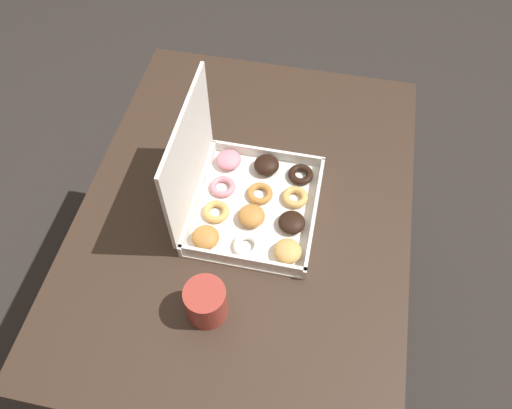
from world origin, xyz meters
The scene contains 4 objects.
ground_plane centered at (0.00, 0.00, 0.00)m, with size 8.00×8.00×0.00m, color #2D2826.
dining_table centered at (0.00, 0.00, 0.65)m, with size 1.03×0.78×0.78m.
donut_box centered at (0.00, 0.01, 0.83)m, with size 0.32×0.29×0.29m.
coffee_mug centered at (-0.27, 0.02, 0.82)m, with size 0.09×0.09×0.09m.
Camera 1 is at (-0.64, -0.16, 1.77)m, focal length 35.00 mm.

